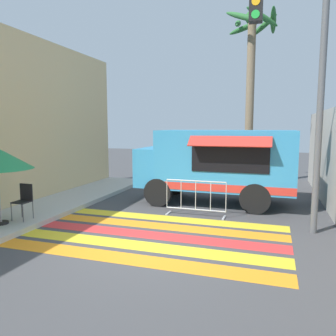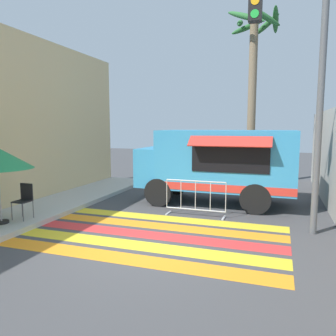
{
  "view_description": "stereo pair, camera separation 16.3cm",
  "coord_description": "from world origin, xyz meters",
  "px_view_note": "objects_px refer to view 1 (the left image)",
  "views": [
    {
      "loc": [
        2.72,
        -6.54,
        2.65
      ],
      "look_at": [
        -0.36,
        2.96,
        1.4
      ],
      "focal_mm": 35.0,
      "sensor_mm": 36.0,
      "label": 1
    },
    {
      "loc": [
        2.87,
        -6.48,
        2.65
      ],
      "look_at": [
        -0.36,
        2.96,
        1.4
      ],
      "focal_mm": 35.0,
      "sensor_mm": 36.0,
      "label": 2
    }
  ],
  "objects_px": {
    "traffic_signal_pole": "(284,51)",
    "folding_chair": "(24,198)",
    "food_truck": "(214,161)",
    "palm_tree": "(252,68)",
    "barricade_front": "(196,199)"
  },
  "relations": [
    {
      "from": "traffic_signal_pole",
      "to": "barricade_front",
      "type": "relative_size",
      "value": 3.64
    },
    {
      "from": "traffic_signal_pole",
      "to": "folding_chair",
      "type": "distance_m",
      "value": 7.75
    },
    {
      "from": "folding_chair",
      "to": "barricade_front",
      "type": "bearing_deg",
      "value": 7.32
    },
    {
      "from": "traffic_signal_pole",
      "to": "folding_chair",
      "type": "xyz_separation_m",
      "value": [
        -6.59,
        -1.59,
        -3.77
      ]
    },
    {
      "from": "food_truck",
      "to": "palm_tree",
      "type": "xyz_separation_m",
      "value": [
        0.88,
        4.02,
        3.75
      ]
    },
    {
      "from": "barricade_front",
      "to": "traffic_signal_pole",
      "type": "bearing_deg",
      "value": -15.75
    },
    {
      "from": "food_truck",
      "to": "barricade_front",
      "type": "relative_size",
      "value": 2.87
    },
    {
      "from": "food_truck",
      "to": "palm_tree",
      "type": "relative_size",
      "value": 0.69
    },
    {
      "from": "food_truck",
      "to": "palm_tree",
      "type": "bearing_deg",
      "value": 77.6
    },
    {
      "from": "food_truck",
      "to": "traffic_signal_pole",
      "type": "bearing_deg",
      "value": -49.81
    },
    {
      "from": "folding_chair",
      "to": "palm_tree",
      "type": "height_order",
      "value": "palm_tree"
    },
    {
      "from": "barricade_front",
      "to": "food_truck",
      "type": "bearing_deg",
      "value": 83.19
    },
    {
      "from": "folding_chair",
      "to": "barricade_front",
      "type": "xyz_separation_m",
      "value": [
        4.28,
        2.24,
        -0.2
      ]
    },
    {
      "from": "folding_chair",
      "to": "barricade_front",
      "type": "distance_m",
      "value": 4.84
    },
    {
      "from": "traffic_signal_pole",
      "to": "folding_chair",
      "type": "height_order",
      "value": "traffic_signal_pole"
    }
  ]
}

